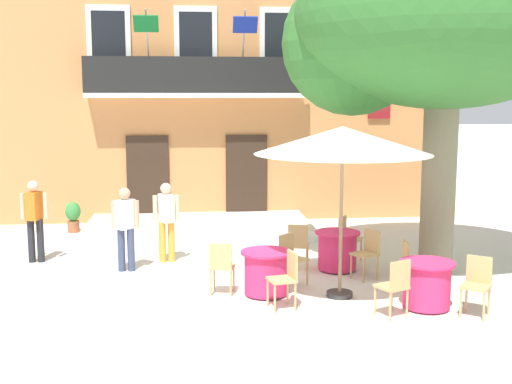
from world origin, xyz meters
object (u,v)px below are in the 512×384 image
at_px(cafe_table_middle, 337,250).
at_px(cafe_chair_middle_1, 368,251).
at_px(plane_tree, 440,25).
at_px(cafe_chair_middle_2, 347,236).
at_px(cafe_table_front, 266,272).
at_px(ground_planter_left, 73,215).
at_px(cafe_chair_near_tree_2, 477,282).
at_px(pedestrian_near_entrance, 125,224).
at_px(cafe_chair_front_0, 291,256).
at_px(cafe_chair_front_2, 286,276).
at_px(cafe_chair_near_tree_0, 411,264).
at_px(cafe_chair_middle_0, 298,243).
at_px(pedestrian_by_tree, 35,216).
at_px(cafe_chair_near_tree_1, 395,284).
at_px(cafe_umbrella, 343,141).
at_px(cafe_table_near_tree, 427,284).
at_px(cafe_chair_front_1, 222,264).
at_px(pedestrian_mid_plaza, 166,218).

distance_m(cafe_table_middle, cafe_chair_middle_1, 0.77).
relative_size(plane_tree, cafe_chair_middle_2, 6.99).
relative_size(cafe_table_front, ground_planter_left, 1.15).
distance_m(cafe_chair_near_tree_2, pedestrian_near_entrance, 6.41).
bearing_deg(cafe_chair_front_0, cafe_chair_middle_2, 47.67).
height_order(plane_tree, cafe_chair_front_2, plane_tree).
xyz_separation_m(cafe_table_middle, cafe_chair_middle_1, (0.42, -0.62, 0.14)).
height_order(cafe_chair_front_2, ground_planter_left, cafe_chair_front_2).
xyz_separation_m(cafe_chair_near_tree_0, cafe_chair_middle_0, (-1.65, 1.71, 0.00)).
bearing_deg(cafe_table_middle, plane_tree, -12.20).
xyz_separation_m(cafe_table_front, pedestrian_by_tree, (-4.37, 2.66, 0.55)).
relative_size(cafe_chair_middle_2, cafe_chair_front_0, 1.00).
bearing_deg(cafe_chair_middle_0, ground_planter_left, 140.77).
distance_m(cafe_chair_near_tree_1, cafe_chair_front_2, 1.69).
bearing_deg(cafe_chair_near_tree_1, cafe_chair_near_tree_0, 60.41).
height_order(plane_tree, cafe_umbrella, plane_tree).
relative_size(ground_planter_left, pedestrian_near_entrance, 0.47).
bearing_deg(plane_tree, cafe_table_near_tree, -112.11).
height_order(cafe_table_middle, ground_planter_left, cafe_table_middle).
relative_size(cafe_chair_middle_1, cafe_chair_front_2, 1.00).
distance_m(cafe_chair_middle_1, cafe_chair_front_2, 2.30).
xyz_separation_m(cafe_chair_near_tree_2, pedestrian_near_entrance, (-5.58, 3.13, 0.38)).
xyz_separation_m(cafe_table_near_tree, cafe_chair_front_1, (-3.19, 1.03, 0.14)).
height_order(cafe_chair_middle_2, cafe_umbrella, cafe_umbrella).
bearing_deg(plane_tree, cafe_chair_middle_0, 169.28).
distance_m(cafe_chair_middle_1, cafe_chair_middle_2, 1.29).
bearing_deg(pedestrian_by_tree, cafe_umbrella, -27.15).
bearing_deg(cafe_chair_middle_1, cafe_chair_front_2, -138.92).
height_order(cafe_chair_near_tree_0, cafe_chair_near_tree_1, same).
distance_m(cafe_chair_near_tree_0, pedestrian_near_entrance, 5.34).
distance_m(cafe_chair_middle_2, pedestrian_mid_plaza, 3.67).
height_order(cafe_chair_middle_1, cafe_table_front, cafe_chair_middle_1).
distance_m(cafe_table_middle, cafe_chair_middle_0, 0.77).
bearing_deg(cafe_table_front, cafe_chair_near_tree_1, -36.70).
bearing_deg(pedestrian_near_entrance, cafe_chair_middle_2, 3.95).
bearing_deg(cafe_chair_middle_1, ground_planter_left, 142.11).
distance_m(cafe_chair_near_tree_2, cafe_chair_front_0, 3.21).
xyz_separation_m(cafe_chair_near_tree_1, cafe_chair_near_tree_2, (1.29, -0.00, 0.00)).
relative_size(cafe_table_middle, ground_planter_left, 1.15).
bearing_deg(pedestrian_mid_plaza, cafe_chair_front_2, -57.76).
distance_m(cafe_chair_near_tree_0, cafe_chair_front_2, 2.28).
relative_size(cafe_chair_near_tree_2, pedestrian_by_tree, 0.55).
bearing_deg(cafe_chair_front_2, cafe_chair_near_tree_1, -21.68).
height_order(cafe_umbrella, ground_planter_left, cafe_umbrella).
bearing_deg(cafe_table_near_tree, cafe_chair_middle_0, 123.74).
bearing_deg(cafe_chair_front_1, pedestrian_mid_plaza, 113.12).
bearing_deg(plane_tree, cafe_chair_middle_1, -168.83).
relative_size(cafe_chair_front_0, cafe_umbrella, 0.31).
height_order(cafe_chair_front_1, pedestrian_mid_plaza, pedestrian_mid_plaza).
bearing_deg(cafe_table_front, pedestrian_by_tree, 148.74).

